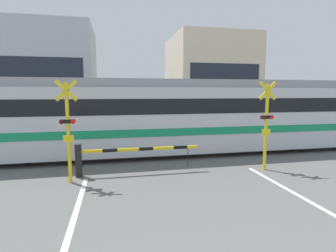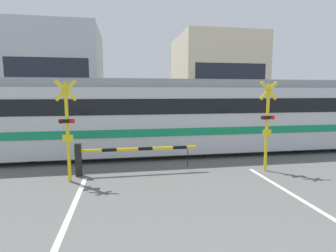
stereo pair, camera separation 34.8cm
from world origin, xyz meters
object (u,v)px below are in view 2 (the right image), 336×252
at_px(crossing_signal_left, 67,126).
at_px(crossing_signal_right, 267,122).
at_px(commuter_train, 171,115).
at_px(crossing_barrier_far, 189,129).
at_px(crossing_barrier_near, 112,154).
at_px(pedestrian, 154,119).

xyz_separation_m(crossing_signal_left, crossing_signal_right, (6.91, 0.00, 0.00)).
height_order(commuter_train, crossing_barrier_far, commuter_train).
bearing_deg(commuter_train, crossing_barrier_near, -132.45).
distance_m(crossing_signal_left, crossing_signal_right, 6.91).
height_order(crossing_signal_left, crossing_signal_right, same).
distance_m(crossing_barrier_near, crossing_signal_right, 5.68).
distance_m(crossing_barrier_near, crossing_signal_left, 1.82).
relative_size(commuter_train, crossing_barrier_near, 4.53).
xyz_separation_m(commuter_train, crossing_barrier_far, (1.54, 2.59, -1.11)).
height_order(crossing_barrier_far, pedestrian, pedestrian).
height_order(crossing_barrier_far, crossing_signal_left, crossing_signal_left).
relative_size(crossing_barrier_far, crossing_signal_right, 1.31).
bearing_deg(commuter_train, crossing_barrier_far, 59.25).
bearing_deg(commuter_train, pedestrian, 90.69).
xyz_separation_m(commuter_train, pedestrian, (-0.07, 6.26, -0.84)).
bearing_deg(crossing_signal_right, crossing_signal_left, 180.00).
relative_size(crossing_barrier_near, crossing_signal_right, 1.31).
bearing_deg(crossing_barrier_near, crossing_barrier_far, 52.62).
xyz_separation_m(commuter_train, crossing_signal_right, (2.90, -3.45, -0.03)).
xyz_separation_m(crossing_barrier_near, crossing_signal_right, (5.55, -0.54, 1.08)).
relative_size(crossing_barrier_far, crossing_signal_left, 1.31).
distance_m(crossing_barrier_far, pedestrian, 4.02).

